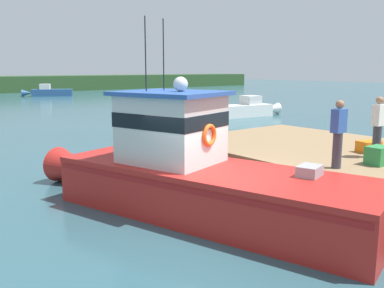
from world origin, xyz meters
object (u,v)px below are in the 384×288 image
at_px(moored_boat_off_the_point, 246,109).
at_px(crate_stack_near_edge, 369,147).
at_px(crate_single_by_cleat, 378,155).
at_px(main_fishing_boat, 192,173).
at_px(deckhand_by_the_boat, 338,133).
at_px(moored_boat_far_left, 49,92).
at_px(deckhand_further_back, 378,126).

bearing_deg(moored_boat_off_the_point, crate_stack_near_edge, -125.75).
bearing_deg(crate_single_by_cleat, moored_boat_off_the_point, 52.96).
bearing_deg(main_fishing_boat, deckhand_by_the_boat, -43.18).
bearing_deg(main_fishing_boat, moored_boat_far_left, 74.18).
bearing_deg(crate_stack_near_edge, deckhand_further_back, -136.30).
relative_size(crate_single_by_cleat, moored_boat_off_the_point, 0.10).
bearing_deg(crate_stack_near_edge, moored_boat_off_the_point, 54.25).
height_order(main_fishing_boat, moored_boat_far_left, main_fishing_boat).
distance_m(crate_stack_near_edge, crate_single_by_cleat, 1.60).
bearing_deg(moored_boat_far_left, crate_stack_near_edge, -99.68).
bearing_deg(crate_stack_near_edge, main_fishing_boat, 159.67).
bearing_deg(deckhand_further_back, deckhand_by_the_boat, -178.58).
bearing_deg(moored_boat_off_the_point, deckhand_further_back, -126.10).
bearing_deg(deckhand_by_the_boat, moored_boat_off_the_point, 49.86).
relative_size(crate_stack_near_edge, moored_boat_far_left, 0.10).
xyz_separation_m(main_fishing_boat, deckhand_further_back, (4.46, -2.33, 1.05)).
height_order(crate_single_by_cleat, deckhand_by_the_boat, deckhand_by_the_boat).
distance_m(main_fishing_boat, moored_boat_far_left, 48.65).
relative_size(main_fishing_boat, deckhand_further_back, 6.08).
xyz_separation_m(crate_stack_near_edge, moored_boat_far_left, (8.30, 48.64, -0.81)).
relative_size(crate_stack_near_edge, deckhand_by_the_boat, 0.37).
xyz_separation_m(deckhand_further_back, moored_boat_far_left, (8.81, 49.13, -1.51)).
distance_m(deckhand_by_the_boat, deckhand_further_back, 1.93).
bearing_deg(deckhand_by_the_boat, crate_single_by_cleat, -20.15).
bearing_deg(moored_boat_off_the_point, main_fishing_boat, -139.27).
distance_m(crate_single_by_cleat, moored_boat_off_the_point, 21.38).
distance_m(crate_single_by_cleat, moored_boat_far_left, 50.53).
bearing_deg(moored_boat_off_the_point, moored_boat_far_left, 95.76).
height_order(crate_stack_near_edge, moored_boat_off_the_point, moored_boat_off_the_point).
relative_size(moored_boat_off_the_point, moored_boat_far_left, 1.00).
height_order(main_fishing_boat, moored_boat_off_the_point, main_fishing_boat).
distance_m(crate_stack_near_edge, deckhand_further_back, 0.99).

